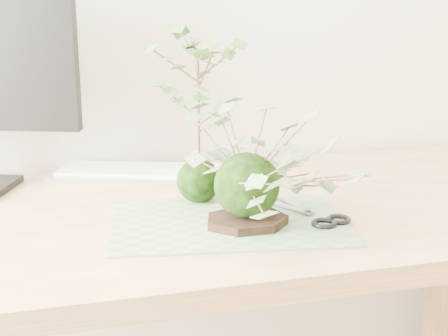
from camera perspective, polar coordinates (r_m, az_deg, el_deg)
The scene contains 7 objects.
desk at distance 1.24m, azimuth -1.05°, elevation -7.39°, with size 1.60×0.70×0.74m.
cutting_mat at distance 1.12m, azimuth 0.42°, elevation -5.01°, with size 0.41×0.28×0.00m, color #568B55.
stone_dish at distance 1.10m, azimuth 2.08°, elevation -4.83°, with size 0.15×0.15×0.01m, color black.
ivy_kokedama at distance 1.06m, azimuth 2.14°, elevation 1.19°, with size 0.40×0.40×0.23m.
maple_kokedama at distance 1.19m, azimuth -2.43°, elevation 8.67°, with size 0.23×0.23×0.36m.
keyboard at distance 1.42m, azimuth -5.94°, elevation -0.42°, with size 0.51×0.30×0.02m.
scissors at distance 1.13m, azimuth 8.55°, elevation -4.59°, with size 0.09×0.19×0.01m.
Camera 1 is at (-0.28, 0.11, 1.12)m, focal length 50.00 mm.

